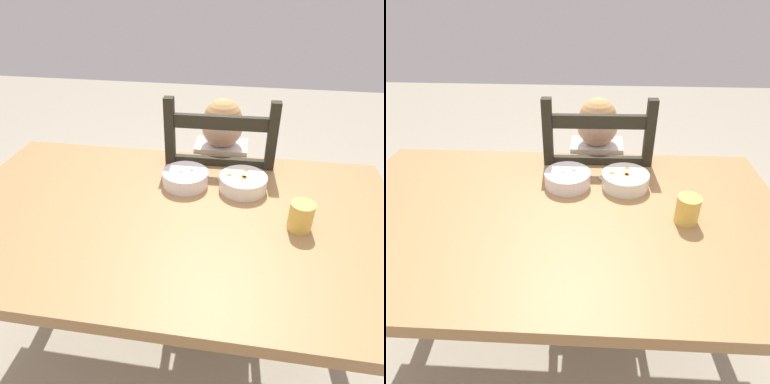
% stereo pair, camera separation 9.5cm
% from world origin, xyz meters
% --- Properties ---
extents(ground_plane, '(8.00, 8.00, 0.00)m').
position_xyz_m(ground_plane, '(0.00, 0.00, 0.00)').
color(ground_plane, '#A49C86').
extents(dining_table, '(1.44, 0.85, 0.75)m').
position_xyz_m(dining_table, '(0.00, 0.00, 0.65)').
color(dining_table, '#A47948').
rests_on(dining_table, ground).
extents(dining_chair, '(0.43, 0.43, 1.02)m').
position_xyz_m(dining_chair, '(0.12, 0.47, 0.47)').
color(dining_chair, black).
rests_on(dining_chair, ground).
extents(child_figure, '(0.32, 0.31, 0.96)m').
position_xyz_m(child_figure, '(0.12, 0.47, 0.64)').
color(child_figure, white).
rests_on(child_figure, ground).
extents(bowl_of_peas, '(0.16, 0.16, 0.05)m').
position_xyz_m(bowl_of_peas, '(0.01, 0.18, 0.78)').
color(bowl_of_peas, white).
rests_on(bowl_of_peas, dining_table).
extents(bowl_of_carrots, '(0.16, 0.16, 0.05)m').
position_xyz_m(bowl_of_carrots, '(0.22, 0.18, 0.78)').
color(bowl_of_carrots, white).
rests_on(bowl_of_carrots, dining_table).
extents(spoon, '(0.11, 0.12, 0.01)m').
position_xyz_m(spoon, '(0.16, 0.20, 0.76)').
color(spoon, silver).
rests_on(spoon, dining_table).
extents(drinking_cup, '(0.07, 0.07, 0.09)m').
position_xyz_m(drinking_cup, '(0.39, -0.02, 0.80)').
color(drinking_cup, '#E9BF4E').
rests_on(drinking_cup, dining_table).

